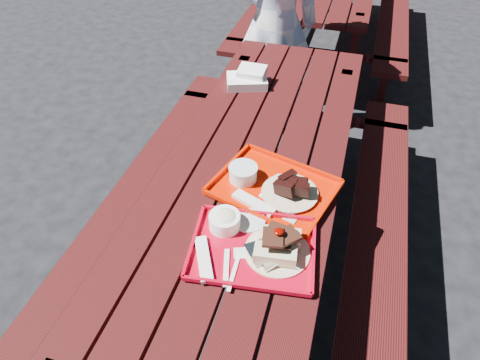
{
  "coord_description": "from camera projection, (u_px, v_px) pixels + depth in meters",
  "views": [
    {
      "loc": [
        0.34,
        -1.3,
        1.91
      ],
      "look_at": [
        0.0,
        -0.15,
        0.82
      ],
      "focal_mm": 32.0,
      "sensor_mm": 36.0,
      "label": 1
    }
  ],
  "objects": [
    {
      "name": "ground",
      "position": [
        248.0,
        276.0,
        2.28
      ],
      "size": [
        60.0,
        60.0,
        0.0
      ],
      "primitive_type": "plane",
      "color": "black",
      "rests_on": "ground"
    },
    {
      "name": "picnic_table_near",
      "position": [
        250.0,
        201.0,
        1.9
      ],
      "size": [
        1.41,
        2.4,
        0.75
      ],
      "color": "#3E0E0B",
      "rests_on": "ground"
    },
    {
      "name": "near_tray",
      "position": [
        253.0,
        240.0,
        1.45
      ],
      "size": [
        0.46,
        0.38,
        0.13
      ],
      "color": "#B5051C",
      "rests_on": "picnic_table_near"
    },
    {
      "name": "far_tray",
      "position": [
        271.0,
        186.0,
        1.66
      ],
      "size": [
        0.52,
        0.46,
        0.08
      ],
      "color": "red",
      "rests_on": "picnic_table_near"
    },
    {
      "name": "white_cloth",
      "position": [
        248.0,
        78.0,
        2.27
      ],
      "size": [
        0.25,
        0.21,
        0.09
      ],
      "color": "white",
      "rests_on": "picnic_table_near"
    },
    {
      "name": "person",
      "position": [
        274.0,
        24.0,
        2.77
      ],
      "size": [
        0.67,
        0.55,
        1.59
      ],
      "primitive_type": "imported",
      "rotation": [
        0.0,
        0.0,
        3.48
      ],
      "color": "#ADBFE5",
      "rests_on": "ground"
    }
  ]
}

